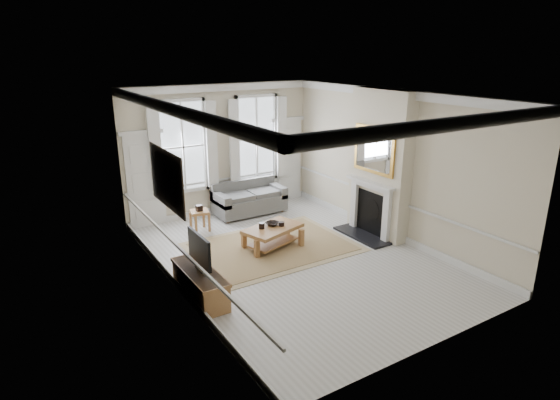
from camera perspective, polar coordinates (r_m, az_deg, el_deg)
floor at (r=9.95m, az=1.98°, el=-7.16°), size 7.20×7.20×0.00m
ceiling at (r=9.05m, az=2.22°, el=12.72°), size 7.20×7.20×0.00m
back_wall at (r=12.42m, az=-7.25°, el=6.10°), size 5.20×0.00×5.20m
left_wall at (r=8.25m, az=-13.07°, el=-0.33°), size 0.00×7.20×7.20m
right_wall at (r=10.98m, az=13.46°, el=4.18°), size 0.00×7.20×7.20m
window_left at (r=11.95m, az=-11.78°, el=6.37°), size 1.26×0.20×2.20m
window_right at (r=12.80m, az=-2.90°, el=7.48°), size 1.26×0.20×2.20m
door_left at (r=11.83m, az=-16.10°, el=2.19°), size 0.90×0.08×2.30m
door_right at (r=13.47m, az=0.86°, el=4.77°), size 0.90×0.08×2.30m
painting at (r=8.44m, az=-13.65°, el=2.51°), size 0.05×1.66×1.06m
chimney_breast at (r=11.00m, az=12.08°, el=4.29°), size 0.35×1.70×3.38m
hearth at (r=11.23m, az=9.95°, el=-4.28°), size 0.55×1.50×0.05m
fireplace at (r=11.11m, az=10.91°, el=-0.69°), size 0.21×1.45×1.33m
mirror at (r=10.78m, az=11.37°, el=5.97°), size 0.06×1.26×1.06m
sofa at (r=12.57m, az=-3.87°, el=0.02°), size 1.88×0.91×0.87m
side_table at (r=11.44m, az=-9.78°, el=-1.80°), size 0.50×0.50×0.51m
rug at (r=10.49m, az=-0.89°, el=-5.71°), size 3.50×2.60×0.02m
coffee_table at (r=10.34m, az=-0.90°, el=-3.72°), size 1.46×1.10×0.49m
ceramic_pot_a at (r=10.21m, az=-2.25°, el=-3.14°), size 0.13×0.13×0.13m
ceramic_pot_b at (r=10.35m, az=0.19°, el=-2.94°), size 0.13×0.13×0.09m
bowl at (r=10.40m, az=-0.95°, el=-2.89°), size 0.39×0.39×0.07m
tv_stand at (r=8.51m, az=-9.71°, el=-10.05°), size 0.48×1.49×0.53m
tv at (r=8.23m, az=-9.80°, el=-5.95°), size 0.08×0.90×0.68m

